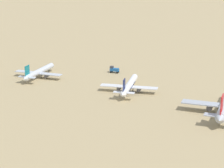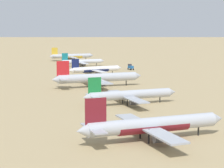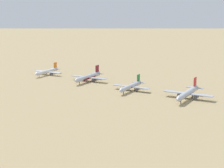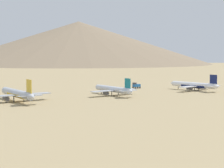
{
  "view_description": "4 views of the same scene",
  "coord_description": "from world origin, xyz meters",
  "views": [
    {
      "loc": [
        -196.6,
        -30.53,
        69.8
      ],
      "look_at": [
        -1.35,
        55.26,
        6.31
      ],
      "focal_mm": 73.26,
      "sensor_mm": 36.0,
      "label": 1
    },
    {
      "loc": [
        -59.34,
        -209.23,
        31.7
      ],
      "look_at": [
        -5.1,
        -31.12,
        5.74
      ],
      "focal_mm": 70.21,
      "sensor_mm": 36.0,
      "label": 2
    },
    {
      "loc": [
        270.08,
        106.36,
        74.26
      ],
      "look_at": [
        -1.77,
        -67.04,
        4.09
      ],
      "focal_mm": 63.04,
      "sensor_mm": 36.0,
      "label": 3
    },
    {
      "loc": [
        -146.02,
        205.81,
        21.82
      ],
      "look_at": [
        21.72,
        101.77,
        5.47
      ],
      "focal_mm": 55.95,
      "sensor_mm": 36.0,
      "label": 4
    }
  ],
  "objects": [
    {
      "name": "desert_hill_2",
      "position": [
        670.86,
        -199.58,
        54.29
      ],
      "size": [
        671.29,
        671.29,
        108.59
      ],
      "primitive_type": "cone",
      "color": "#847056",
      "rests_on": "ground"
    },
    {
      "name": "parked_jet_5",
      "position": [
        13.15,
        106.34,
        3.37
      ],
      "size": [
        34.72,
        28.22,
        10.01
      ],
      "color": "silver",
      "rests_on": "ground"
    },
    {
      "name": "service_truck",
      "position": [
        39.57,
        71.94,
        2.08
      ],
      "size": [
        2.99,
        5.35,
        3.9
      ],
      "color": "#1E5999",
      "rests_on": "ground"
    },
    {
      "name": "parked_jet_4",
      "position": [
        8.86,
        50.21,
        3.45
      ],
      "size": [
        35.83,
        29.34,
        10.38
      ],
      "color": "white",
      "rests_on": "ground"
    },
    {
      "name": "parked_jet_6",
      "position": [
        15.98,
        157.83,
        3.76
      ],
      "size": [
        39.18,
        31.85,
        11.3
      ],
      "color": "#B2B7C1",
      "rests_on": "ground"
    }
  ]
}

